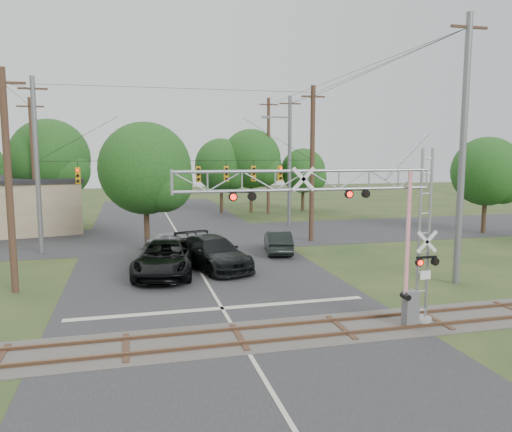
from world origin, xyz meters
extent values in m
plane|color=#253B1B|center=(0.00, 0.00, 0.00)|extent=(160.00, 160.00, 0.00)
cube|color=#28272A|center=(0.00, 10.00, 0.01)|extent=(14.00, 90.00, 0.02)
cube|color=#28272A|center=(0.00, 24.00, 0.01)|extent=(90.00, 12.00, 0.02)
cube|color=#4B4541|center=(0.00, 2.00, 0.02)|extent=(90.00, 3.20, 0.05)
cube|color=brown|center=(0.00, 1.28, 0.09)|extent=(90.00, 0.12, 0.14)
cube|color=brown|center=(0.00, 2.72, 0.09)|extent=(90.00, 0.12, 0.14)
cylinder|color=gray|center=(7.22, 1.70, 0.14)|extent=(0.86, 0.86, 0.29)
cube|color=silver|center=(7.17, 1.41, 2.05)|extent=(0.43, 0.03, 0.33)
cube|color=slate|center=(6.64, 1.51, 0.72)|extent=(0.53, 0.43, 1.43)
cube|color=red|center=(6.40, 1.51, 3.63)|extent=(0.13, 0.09, 4.78)
cylinder|color=slate|center=(-9.50, 20.00, 5.75)|extent=(0.32, 0.32, 11.50)
cylinder|color=#442D1F|center=(9.50, 20.00, 5.75)|extent=(0.36, 0.36, 11.50)
cylinder|color=black|center=(0.00, 20.00, 6.09)|extent=(19.00, 0.03, 0.03)
cube|color=orange|center=(-7.00, 20.00, 5.14)|extent=(0.30, 0.30, 1.10)
cube|color=orange|center=(-5.00, 20.00, 5.14)|extent=(0.30, 0.30, 1.10)
cube|color=orange|center=(-3.00, 20.00, 5.14)|extent=(0.30, 0.30, 1.10)
cube|color=orange|center=(-1.00, 20.00, 5.14)|extent=(0.30, 0.30, 1.10)
cube|color=orange|center=(1.00, 20.00, 5.14)|extent=(0.30, 0.30, 1.10)
cube|color=orange|center=(3.00, 20.00, 5.14)|extent=(0.30, 0.30, 1.10)
cube|color=orange|center=(5.00, 20.00, 5.14)|extent=(0.30, 0.30, 1.10)
cube|color=orange|center=(7.00, 20.00, 5.14)|extent=(0.30, 0.30, 1.10)
imported|color=black|center=(-1.93, 12.18, 0.93)|extent=(4.21, 7.11, 1.85)
imported|color=black|center=(0.85, 12.98, 0.92)|extent=(4.40, 6.84, 1.84)
imported|color=#A4A8AC|center=(-0.87, 18.85, 0.66)|extent=(3.95, 1.73, 1.32)
imported|color=black|center=(5.78, 16.35, 0.75)|extent=(2.41, 4.75, 1.50)
cylinder|color=slate|center=(9.99, 26.93, 4.95)|extent=(0.22, 0.22, 9.90)
cylinder|color=slate|center=(8.89, 26.93, 9.68)|extent=(2.20, 0.13, 0.13)
cube|color=slate|center=(7.79, 26.93, 9.62)|extent=(0.66, 0.27, 0.16)
cylinder|color=#442D1F|center=(-10.95, 27.32, 5.44)|extent=(0.34, 0.34, 10.87)
cube|color=#442D1F|center=(-10.95, 27.32, 10.17)|extent=(2.00, 0.12, 0.12)
cylinder|color=slate|center=(10.69, 29.05, 5.86)|extent=(0.34, 0.34, 11.73)
cube|color=#442D1F|center=(10.69, 29.05, 11.03)|extent=(2.00, 0.12, 0.12)
cylinder|color=#442D1F|center=(-9.21, 10.51, 5.28)|extent=(0.34, 0.34, 10.57)
cube|color=#442D1F|center=(-9.21, 10.51, 9.87)|extent=(2.00, 0.12, 0.12)
cylinder|color=slate|center=(12.39, 6.63, 6.69)|extent=(0.34, 0.34, 13.38)
cube|color=#442D1F|center=(12.39, 6.63, 12.68)|extent=(2.00, 0.12, 0.12)
cylinder|color=#442D1F|center=(10.81, 36.70, 6.16)|extent=(0.34, 0.34, 12.32)
cube|color=#442D1F|center=(10.81, 36.70, 11.62)|extent=(2.00, 0.12, 0.12)
cylinder|color=#3D2B1B|center=(-10.25, 30.89, 2.17)|extent=(0.36, 0.36, 4.35)
sphere|color=#164D18|center=(-10.25, 30.89, 6.12)|extent=(6.72, 6.72, 6.72)
cylinder|color=#3D2B1B|center=(-2.66, 19.07, 1.99)|extent=(0.36, 0.36, 3.98)
sphere|color=#164D18|center=(-2.66, 19.07, 5.61)|extent=(6.15, 6.15, 6.15)
cylinder|color=#3D2B1B|center=(5.99, 38.43, 1.86)|extent=(0.36, 0.36, 3.72)
sphere|color=#164D18|center=(5.99, 38.43, 5.24)|extent=(5.74, 5.74, 5.74)
cylinder|color=#3D2B1B|center=(9.26, 38.20, 2.09)|extent=(0.36, 0.36, 4.19)
sphere|color=#164D18|center=(9.26, 38.20, 5.90)|extent=(6.47, 6.47, 6.47)
cylinder|color=#3D2B1B|center=(15.29, 38.19, 1.62)|extent=(0.36, 0.36, 3.23)
sphere|color=#164D18|center=(15.29, 38.19, 4.55)|extent=(5.00, 5.00, 5.00)
cylinder|color=#3D2B1B|center=(24.53, 19.80, 1.81)|extent=(0.36, 0.36, 3.63)
sphere|color=#164D18|center=(24.53, 19.80, 5.11)|extent=(5.60, 5.60, 5.60)
camera|label=1|loc=(-3.70, -15.02, 6.77)|focal=35.00mm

